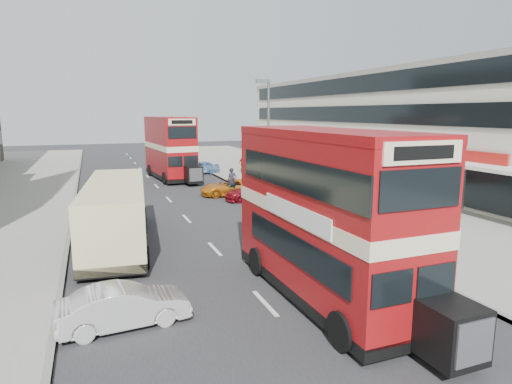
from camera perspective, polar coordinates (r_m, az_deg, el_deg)
name	(u,v)px	position (r m, az deg, el deg)	size (l,w,h in m)	color
ground	(292,333)	(12.71, 4.68, -17.65)	(160.00, 160.00, 0.00)	#28282B
road_surface	(169,200)	(31.09, -11.20, -0.96)	(12.00, 90.00, 0.01)	#28282B
pavement_right	(322,188)	(35.02, 8.54, 0.49)	(12.00, 90.00, 0.15)	gray
kerb_left	(74,205)	(30.72, -22.49, -1.55)	(0.20, 90.00, 0.16)	gray
kerb_right	(252,193)	(32.59, -0.57, -0.12)	(0.20, 90.00, 0.16)	gray
commercial_row	(393,127)	(40.61, 17.27, 8.03)	(9.90, 46.20, 9.30)	beige
street_lamp	(267,130)	(30.37, 1.47, 8.06)	(1.00, 0.20, 8.12)	slate
bus_main	(326,215)	(14.10, 9.05, -2.90)	(2.80, 9.55, 5.25)	black
bus_second	(170,148)	(40.59, -11.06, 5.66)	(3.46, 9.83, 5.37)	black
coach	(116,211)	(21.02, -17.65, -2.30)	(3.48, 10.12, 2.63)	black
car_left_front	(124,306)	(13.27, -16.74, -13.95)	(1.26, 3.63, 1.19)	silver
car_right_a	(256,192)	(30.14, -0.06, 0.06)	(1.72, 4.23, 1.23)	maroon
car_right_b	(230,187)	(31.97, -3.43, 0.60)	(1.97, 4.26, 1.18)	orange
car_right_c	(200,168)	(43.45, -7.20, 3.15)	(1.50, 3.72, 1.27)	#5E90BD
pedestrian_near	(320,195)	(26.35, 8.28, -0.42)	(0.71, 0.48, 1.92)	gray
pedestrian_far	(243,163)	(43.09, -1.72, 3.71)	(1.04, 0.43, 1.78)	gray
cyclist	(232,188)	(31.12, -3.11, 0.55)	(0.84, 1.89, 2.12)	gray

